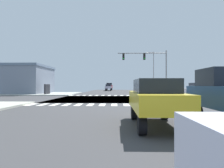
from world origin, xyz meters
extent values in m
cube|color=#3C3B3D|center=(0.00, 0.00, -0.03)|extent=(14.00, 90.00, 0.05)
cube|color=#3C3B3D|center=(0.00, 0.00, -0.03)|extent=(90.00, 12.00, 0.05)
cube|color=#B2ADA3|center=(13.00, 12.00, 0.07)|extent=(12.00, 12.00, 0.14)
cube|color=#ABAFA6|center=(-13.00, 12.00, 0.07)|extent=(12.00, 12.00, 0.14)
cube|color=white|center=(-6.75, -7.30, 0.00)|extent=(0.50, 2.00, 0.01)
cube|color=white|center=(-5.75, -7.30, 0.00)|extent=(0.50, 2.00, 0.01)
cube|color=white|center=(-4.75, -7.30, 0.00)|extent=(0.50, 2.00, 0.01)
cube|color=white|center=(-3.75, -7.30, 0.00)|extent=(0.50, 2.00, 0.01)
cube|color=white|center=(-2.75, -7.30, 0.00)|extent=(0.50, 2.00, 0.01)
cube|color=white|center=(-1.75, -7.30, 0.00)|extent=(0.50, 2.00, 0.01)
cube|color=white|center=(-0.75, -7.30, 0.00)|extent=(0.50, 2.00, 0.01)
cube|color=white|center=(0.25, -7.30, 0.00)|extent=(0.50, 2.00, 0.01)
cube|color=white|center=(1.25, -7.30, 0.00)|extent=(0.50, 2.00, 0.01)
cube|color=white|center=(2.25, -7.30, 0.00)|extent=(0.50, 2.00, 0.01)
cube|color=white|center=(3.25, -7.30, 0.00)|extent=(0.50, 2.00, 0.01)
cube|color=white|center=(4.25, -7.30, 0.00)|extent=(0.50, 2.00, 0.01)
cube|color=white|center=(5.25, -7.30, 0.00)|extent=(0.50, 2.00, 0.01)
cube|color=white|center=(6.25, -7.30, 0.00)|extent=(0.50, 2.00, 0.01)
cube|color=white|center=(-6.75, 7.30, 0.00)|extent=(0.50, 2.00, 0.01)
cube|color=white|center=(-5.75, 7.30, 0.00)|extent=(0.50, 2.00, 0.01)
cube|color=white|center=(-4.75, 7.30, 0.00)|extent=(0.50, 2.00, 0.01)
cube|color=white|center=(-3.75, 7.30, 0.00)|extent=(0.50, 2.00, 0.01)
cube|color=white|center=(-2.75, 7.30, 0.00)|extent=(0.50, 2.00, 0.01)
cube|color=white|center=(-1.75, 7.30, 0.00)|extent=(0.50, 2.00, 0.01)
cube|color=white|center=(-0.75, 7.30, 0.00)|extent=(0.50, 2.00, 0.01)
cube|color=white|center=(0.25, 7.30, 0.00)|extent=(0.50, 2.00, 0.01)
cube|color=white|center=(1.25, 7.30, 0.00)|extent=(0.50, 2.00, 0.01)
cube|color=white|center=(2.25, 7.30, 0.00)|extent=(0.50, 2.00, 0.01)
cube|color=white|center=(3.25, 7.30, 0.00)|extent=(0.50, 2.00, 0.01)
cube|color=white|center=(4.25, 7.30, 0.00)|extent=(0.50, 2.00, 0.01)
cube|color=white|center=(5.25, 7.30, 0.00)|extent=(0.50, 2.00, 0.01)
cube|color=white|center=(6.25, 7.30, 0.00)|extent=(0.50, 2.00, 0.01)
cylinder|color=gray|center=(8.21, 6.96, 3.54)|extent=(0.20, 0.20, 7.08)
cylinder|color=gray|center=(4.40, 6.96, 6.68)|extent=(7.62, 0.14, 0.14)
cube|color=black|center=(4.78, 6.96, 6.13)|extent=(0.32, 0.40, 1.00)
sphere|color=black|center=(4.78, 6.71, 6.44)|extent=(0.22, 0.22, 0.22)
sphere|color=black|center=(4.78, 6.71, 6.13)|extent=(0.22, 0.22, 0.22)
sphere|color=green|center=(4.78, 6.71, 5.82)|extent=(0.22, 0.22, 0.22)
cube|color=black|center=(1.51, 6.96, 6.13)|extent=(0.32, 0.40, 1.00)
sphere|color=black|center=(1.51, 6.71, 6.44)|extent=(0.22, 0.22, 0.22)
sphere|color=black|center=(1.51, 6.71, 6.13)|extent=(0.22, 0.22, 0.22)
sphere|color=green|center=(1.51, 6.71, 5.82)|extent=(0.22, 0.22, 0.22)
cylinder|color=gray|center=(8.13, 16.96, 4.30)|extent=(0.16, 0.16, 8.60)
cylinder|color=gray|center=(7.43, 16.96, 8.50)|extent=(1.40, 0.10, 0.10)
ellipsoid|color=silver|center=(6.73, 16.96, 8.45)|extent=(0.60, 0.32, 0.20)
cube|color=slate|center=(-18.73, 12.91, 2.48)|extent=(11.58, 9.48, 4.97)
cube|color=slate|center=(-18.73, 12.91, 5.17)|extent=(11.88, 9.78, 0.40)
cube|color=black|center=(-11.44, 9.17, 0.90)|extent=(0.24, 2.20, 1.80)
cylinder|color=black|center=(7.74, -4.22, 0.34)|extent=(0.68, 0.26, 0.68)
cylinder|color=black|center=(7.74, -2.78, 0.34)|extent=(0.68, 0.26, 0.68)
cylinder|color=black|center=(10.67, -4.22, 0.34)|extent=(0.68, 0.26, 0.68)
cylinder|color=black|center=(10.67, -2.78, 0.34)|extent=(0.68, 0.26, 0.68)
cube|color=silver|center=(9.21, -3.50, 1.01)|extent=(4.30, 1.80, 0.66)
cube|color=black|center=(9.21, -3.50, 1.61)|extent=(2.24, 1.55, 0.54)
cylinder|color=black|center=(4.20, -14.29, 0.37)|extent=(0.26, 0.74, 0.74)
cube|color=black|center=(5.00, -15.13, 1.97)|extent=(1.76, 1.79, 0.75)
cylinder|color=black|center=(-1.20, 38.33, 0.37)|extent=(0.26, 0.74, 0.74)
cylinder|color=black|center=(-2.80, 38.33, 0.37)|extent=(0.26, 0.74, 0.74)
cylinder|color=black|center=(-1.20, 41.80, 0.37)|extent=(0.26, 0.74, 0.74)
cylinder|color=black|center=(-2.80, 41.80, 0.37)|extent=(0.26, 0.74, 0.74)
cube|color=#A82123|center=(-2.00, 40.06, 1.17)|extent=(2.00, 5.10, 0.86)
cube|color=black|center=(-2.00, 39.17, 1.97)|extent=(1.76, 1.78, 0.75)
cylinder|color=black|center=(-1.28, 31.28, 0.34)|extent=(0.26, 0.68, 0.68)
cylinder|color=black|center=(-2.72, 31.28, 0.34)|extent=(0.26, 0.68, 0.68)
cylinder|color=black|center=(-1.28, 34.21, 0.34)|extent=(0.26, 0.68, 0.68)
cylinder|color=black|center=(-2.72, 34.21, 0.34)|extent=(0.26, 0.68, 0.68)
cube|color=#B0ABC3|center=(-2.00, 32.74, 1.01)|extent=(1.80, 4.30, 0.66)
cube|color=black|center=(-2.00, 32.74, 1.61)|extent=(1.55, 2.24, 0.54)
cylinder|color=black|center=(1.28, -14.11, 0.34)|extent=(0.26, 0.68, 0.68)
cylinder|color=black|center=(2.72, -14.11, 0.34)|extent=(0.26, 0.68, 0.68)
cylinder|color=black|center=(1.28, -17.04, 0.34)|extent=(0.26, 0.68, 0.68)
cylinder|color=black|center=(2.72, -17.04, 0.34)|extent=(0.26, 0.68, 0.68)
cube|color=yellow|center=(2.00, -15.57, 1.01)|extent=(1.80, 4.30, 0.66)
cube|color=black|center=(2.00, -15.57, 1.61)|extent=(1.55, 2.24, 0.54)
camera|label=1|loc=(0.45, -23.38, 1.64)|focal=30.90mm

